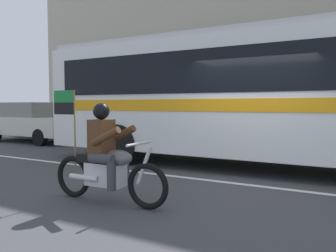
# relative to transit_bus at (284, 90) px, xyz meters

# --- Properties ---
(ground_plane) EXTENTS (60.00, 60.00, 0.00)m
(ground_plane) POSITION_rel_transit_bus_xyz_m (-0.42, -1.19, -1.88)
(ground_plane) COLOR #3D3D3F
(sidewalk_curb) EXTENTS (28.00, 3.80, 0.15)m
(sidewalk_curb) POSITION_rel_transit_bus_xyz_m (-0.42, 3.91, -1.81)
(sidewalk_curb) COLOR #A39E93
(sidewalk_curb) RESTS_ON ground_plane
(lane_center_stripe) EXTENTS (26.60, 0.14, 0.01)m
(lane_center_stripe) POSITION_rel_transit_bus_xyz_m (-0.42, -1.79, -1.88)
(lane_center_stripe) COLOR silver
(lane_center_stripe) RESTS_ON ground_plane
(transit_bus) EXTENTS (12.33, 2.64, 3.22)m
(transit_bus) POSITION_rel_transit_bus_xyz_m (0.00, 0.00, 0.00)
(transit_bus) COLOR white
(transit_bus) RESTS_ON ground_plane
(motorcycle_with_rider) EXTENTS (2.20, 0.64, 1.78)m
(motorcycle_with_rider) POSITION_rel_transit_bus_xyz_m (-1.86, -4.06, -1.22)
(motorcycle_with_rider) COLOR black
(motorcycle_with_rider) RESTS_ON ground_plane
(parked_sedan_curbside) EXTENTS (4.49, 1.93, 1.64)m
(parked_sedan_curbside) POSITION_rel_transit_bus_xyz_m (-10.39, 1.39, -1.03)
(parked_sedan_curbside) COLOR silver
(parked_sedan_curbside) RESTS_ON ground_plane
(fire_hydrant) EXTENTS (0.22, 0.30, 0.75)m
(fire_hydrant) POSITION_rel_transit_bus_xyz_m (-5.36, 2.46, -1.37)
(fire_hydrant) COLOR red
(fire_hydrant) RESTS_ON sidewalk_curb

